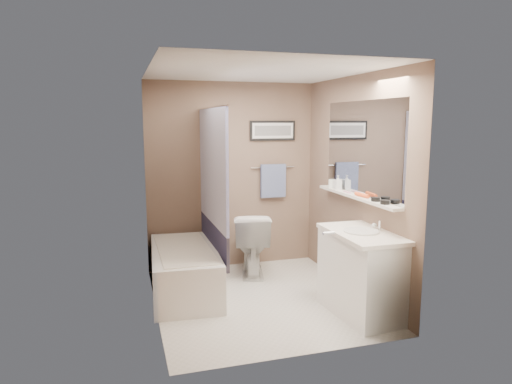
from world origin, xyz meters
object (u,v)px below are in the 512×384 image
object	(u,v)px
soap_bottle	(338,182)
candle_bowl_far	(376,199)
toilet	(252,243)
hair_brush_front	(362,195)
glass_jar	(332,183)
vanity	(362,275)
candle_bowl_near	(385,202)
bathtub	(184,270)

from	to	relation	value
soap_bottle	candle_bowl_far	bearing A→B (deg)	-90.00
toilet	hair_brush_front	bearing A→B (deg)	141.79
glass_jar	soap_bottle	distance (m)	0.16
vanity	candle_bowl_near	xyz separation A→B (m)	(0.19, -0.07, 0.73)
candle_bowl_near	candle_bowl_far	xyz separation A→B (m)	(0.00, 0.17, 0.00)
vanity	hair_brush_front	bearing A→B (deg)	59.34
glass_jar	soap_bottle	world-z (taller)	soap_bottle
bathtub	candle_bowl_near	distance (m)	2.30
candle_bowl_near	hair_brush_front	size ratio (longest dim) A/B	0.41
hair_brush_front	soap_bottle	bearing A→B (deg)	90.00
toilet	candle_bowl_near	size ratio (longest dim) A/B	8.78
candle_bowl_far	hair_brush_front	xyz separation A→B (m)	(0.00, 0.27, 0.00)
hair_brush_front	bathtub	bearing A→B (deg)	158.01
toilet	soap_bottle	distance (m)	1.32
vanity	candle_bowl_far	size ratio (longest dim) A/B	10.00
bathtub	candle_bowl_far	xyz separation A→B (m)	(1.79, -0.99, 0.89)
bathtub	candle_bowl_far	world-z (taller)	candle_bowl_far
candle_bowl_near	soap_bottle	size ratio (longest dim) A/B	0.54
candle_bowl_near	glass_jar	size ratio (longest dim) A/B	0.90
toilet	soap_bottle	size ratio (longest dim) A/B	4.76
vanity	bathtub	bearing A→B (deg)	141.59
toilet	glass_jar	distance (m)	1.24
hair_brush_front	toilet	bearing A→B (deg)	128.46
candle_bowl_far	candle_bowl_near	bearing A→B (deg)	-90.00
toilet	soap_bottle	world-z (taller)	soap_bottle
bathtub	vanity	xyz separation A→B (m)	(1.60, -1.09, 0.15)
bathtub	toilet	bearing A→B (deg)	27.27
toilet	candle_bowl_far	distance (m)	1.80
toilet	vanity	size ratio (longest dim) A/B	0.88
candle_bowl_far	vanity	bearing A→B (deg)	-150.71
candle_bowl_near	hair_brush_front	world-z (taller)	hair_brush_front
candle_bowl_near	candle_bowl_far	world-z (taller)	same
toilet	candle_bowl_near	distance (m)	1.94
candle_bowl_far	glass_jar	size ratio (longest dim) A/B	0.90
toilet	glass_jar	size ratio (longest dim) A/B	7.90
vanity	soap_bottle	xyz separation A→B (m)	(0.19, 0.93, 0.80)
vanity	candle_bowl_far	world-z (taller)	candle_bowl_far
vanity	candle_bowl_near	bearing A→B (deg)	-23.89
toilet	candle_bowl_far	world-z (taller)	candle_bowl_far
bathtub	vanity	bearing A→B (deg)	-30.88
candle_bowl_near	soap_bottle	world-z (taller)	soap_bottle
vanity	toilet	bearing A→B (deg)	111.16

